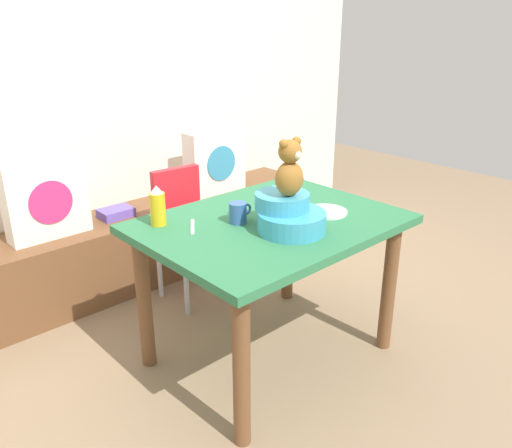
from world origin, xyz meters
The scene contains 15 objects.
ground_plane centered at (0.00, 0.00, 0.00)m, with size 8.00×8.00×0.00m, color #8C7256.
back_wall centered at (0.00, 1.46, 1.30)m, with size 4.40×0.10×2.60m, color silver.
window_bench centered at (0.00, 1.19, 0.23)m, with size 2.60×0.44×0.46m, color brown.
pillow_floral_left centered at (-0.59, 1.17, 0.68)m, with size 0.44×0.15×0.44m.
pillow_floral_right centered at (0.60, 1.17, 0.68)m, with size 0.44×0.15×0.44m.
book_stack centered at (-0.17, 1.19, 0.49)m, with size 0.20×0.14×0.06m, color #6353BD.
dining_table centered at (0.00, 0.00, 0.63)m, with size 1.16×0.89×0.74m.
highchair centered at (0.06, 0.76, 0.52)m, with size 0.34×0.47×0.79m.
infant_seat_teal centered at (-0.03, -0.14, 0.81)m, with size 0.30×0.33×0.16m.
teddy_bear centered at (-0.03, -0.14, 1.02)m, with size 0.13×0.12×0.25m.
ketchup_bottle centered at (-0.41, 0.30, 0.83)m, with size 0.07×0.07×0.18m.
coffee_mug centered at (-0.13, 0.08, 0.79)m, with size 0.12×0.08×0.09m.
dinner_plate_near centered at (0.33, 0.24, 0.75)m, with size 0.20×0.20×0.01m, color white.
dinner_plate_far centered at (0.26, -0.11, 0.75)m, with size 0.20×0.20×0.01m, color white.
table_fork centered at (-0.32, 0.17, 0.74)m, with size 0.02×0.17×0.01m, color silver.
Camera 1 is at (-1.57, -1.60, 1.61)m, focal length 36.57 mm.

